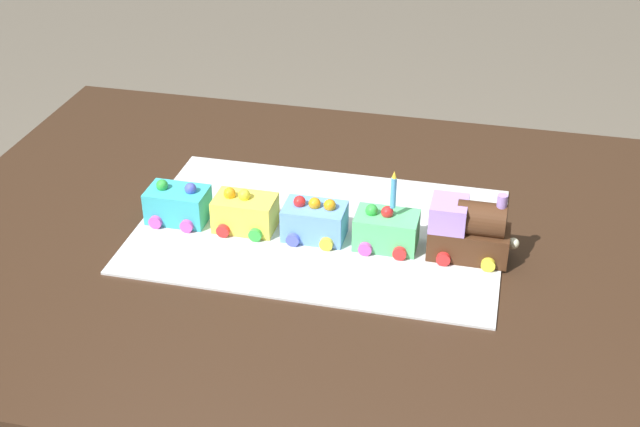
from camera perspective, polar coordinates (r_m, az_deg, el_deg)
dining_table at (r=1.48m, az=1.24°, el=-5.20°), size 1.40×1.00×0.74m
cake_board at (r=1.44m, az=0.00°, el=-1.09°), size 0.60×0.40×0.00m
cake_locomotive at (r=1.36m, az=9.78°, el=-1.09°), size 0.14×0.08×0.12m
cake_car_flatbed_mint_green at (r=1.38m, az=4.38°, el=-1.09°), size 0.10×0.08×0.07m
cake_car_tanker_sky_blue at (r=1.40m, az=-0.36°, el=-0.48°), size 0.10×0.08×0.07m
cake_car_caboose_lemon at (r=1.43m, az=-4.98°, el=0.06°), size 0.10×0.08×0.07m
cake_car_gondola_turquoise at (r=1.47m, az=-9.36°, el=0.60°), size 0.10×0.08×0.07m
birthday_candle at (r=1.34m, az=4.88°, el=1.56°), size 0.01×0.01×0.06m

